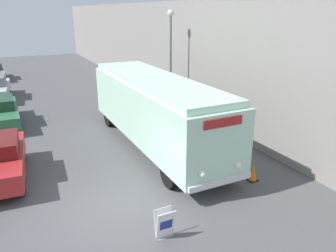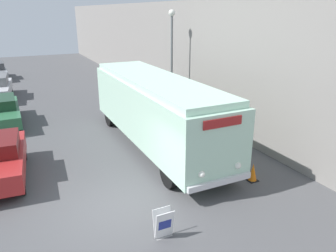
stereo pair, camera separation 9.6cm
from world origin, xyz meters
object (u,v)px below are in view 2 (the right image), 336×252
at_px(streetlamp, 172,48).
at_px(traffic_cone, 253,172).
at_px(vintage_bus, 156,108).
at_px(sign_board, 164,224).
at_px(parked_car_mid, 0,111).

relative_size(streetlamp, traffic_cone, 8.93).
height_order(vintage_bus, sign_board, vintage_bus).
distance_m(sign_board, traffic_cone, 4.41).
distance_m(sign_board, streetlamp, 11.66).
height_order(vintage_bus, parked_car_mid, vintage_bus).
distance_m(vintage_bus, sign_board, 6.51).
relative_size(sign_board, streetlamp, 0.14).
relative_size(streetlamp, parked_car_mid, 1.22).
relative_size(vintage_bus, parked_car_mid, 2.11).
xyz_separation_m(sign_board, traffic_cone, (4.18, 1.40, -0.08)).
distance_m(vintage_bus, streetlamp, 5.26).
relative_size(sign_board, parked_car_mid, 0.17).
xyz_separation_m(sign_board, streetlamp, (5.16, 9.87, 3.44)).
relative_size(vintage_bus, traffic_cone, 15.42).
xyz_separation_m(parked_car_mid, traffic_cone, (8.04, -10.69, -0.45)).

